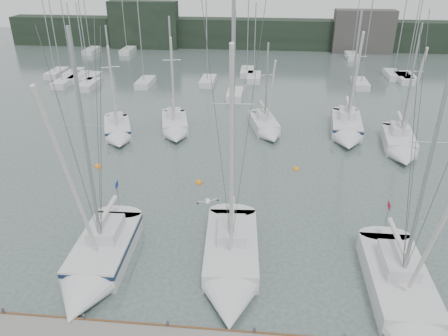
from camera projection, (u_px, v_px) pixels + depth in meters
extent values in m
plane|color=#42514E|center=(220.00, 277.00, 23.78)|extent=(160.00, 160.00, 0.00)
cube|color=black|center=(257.00, 34.00, 77.79)|extent=(90.00, 4.00, 5.00)
cube|color=black|center=(144.00, 25.00, 77.11)|extent=(12.00, 3.00, 8.00)
cube|color=#3D3A38|center=(363.00, 32.00, 73.97)|extent=(10.00, 3.00, 7.00)
cube|color=silver|center=(393.00, 75.00, 60.54)|extent=(1.80, 4.50, 0.90)
cylinder|color=#999CA1|center=(402.00, 25.00, 57.09)|extent=(0.12, 0.12, 12.51)
cube|color=silver|center=(145.00, 83.00, 57.05)|extent=(1.80, 4.50, 0.90)
cylinder|color=#999CA1|center=(140.00, 38.00, 53.98)|extent=(0.12, 0.12, 10.78)
cube|color=silver|center=(89.00, 85.00, 56.08)|extent=(1.80, 4.50, 0.90)
cylinder|color=#999CA1|center=(82.00, 44.00, 53.27)|extent=(0.12, 0.12, 9.61)
cube|color=silver|center=(352.00, 56.00, 71.18)|extent=(1.80, 4.50, 0.90)
cylinder|color=#999CA1|center=(358.00, 14.00, 67.78)|extent=(0.12, 0.12, 12.27)
cube|color=silver|center=(208.00, 82.00, 57.61)|extent=(1.80, 4.50, 0.90)
cylinder|color=#999CA1|center=(207.00, 34.00, 54.38)|extent=(0.12, 0.12, 11.52)
cube|color=silver|center=(247.00, 72.00, 61.99)|extent=(1.80, 4.50, 0.90)
cylinder|color=#999CA1|center=(248.00, 27.00, 58.71)|extent=(0.12, 0.12, 11.72)
cube|color=silver|center=(57.00, 74.00, 61.31)|extent=(1.80, 4.50, 0.90)
cylinder|color=#999CA1|center=(47.00, 29.00, 58.10)|extent=(0.12, 0.12, 11.45)
cube|color=silver|center=(407.00, 78.00, 59.38)|extent=(1.80, 4.50, 0.90)
cylinder|color=#999CA1|center=(418.00, 28.00, 55.96)|extent=(0.12, 0.12, 12.35)
cube|color=silver|center=(91.00, 78.00, 58.97)|extent=(1.80, 4.50, 0.90)
cylinder|color=#999CA1|center=(83.00, 35.00, 55.95)|extent=(0.12, 0.12, 10.58)
cube|color=silver|center=(80.00, 78.00, 59.37)|extent=(1.80, 4.50, 0.90)
cylinder|color=#999CA1|center=(72.00, 40.00, 56.65)|extent=(0.12, 0.12, 9.23)
cube|color=silver|center=(128.00, 51.00, 74.94)|extent=(1.80, 4.50, 0.90)
cylinder|color=#999CA1|center=(124.00, 18.00, 72.02)|extent=(0.12, 0.12, 10.15)
cube|color=silver|center=(404.00, 79.00, 58.82)|extent=(1.80, 4.50, 0.90)
cylinder|color=#999CA1|center=(415.00, 25.00, 55.23)|extent=(0.12, 0.12, 13.11)
cube|color=silver|center=(254.00, 78.00, 59.30)|extent=(1.80, 4.50, 0.90)
cylinder|color=#999CA1|center=(255.00, 40.00, 56.59)|extent=(0.12, 0.12, 9.22)
cube|color=silver|center=(64.00, 83.00, 57.12)|extent=(1.80, 4.50, 0.90)
cylinder|color=#999CA1|center=(55.00, 40.00, 54.18)|extent=(0.12, 0.12, 10.24)
cube|color=silver|center=(360.00, 84.00, 56.52)|extent=(1.80, 4.50, 0.90)
cylinder|color=#999CA1|center=(368.00, 36.00, 53.33)|extent=(0.12, 0.12, 11.31)
cube|color=silver|center=(235.00, 95.00, 52.36)|extent=(1.80, 4.50, 0.90)
cylinder|color=#999CA1|center=(235.00, 53.00, 49.62)|extent=(0.12, 0.12, 9.35)
cube|color=silver|center=(74.00, 74.00, 61.08)|extent=(1.80, 4.50, 0.90)
cylinder|color=#999CA1|center=(66.00, 33.00, 58.08)|extent=(0.12, 0.12, 10.48)
cube|color=silver|center=(92.00, 51.00, 74.87)|extent=(1.80, 4.50, 0.90)
cylinder|color=#999CA1|center=(86.00, 16.00, 71.84)|extent=(0.12, 0.12, 10.62)
cube|color=silver|center=(106.00, 250.00, 25.15)|extent=(3.08, 5.99, 1.52)
cone|color=silver|center=(78.00, 303.00, 21.38)|extent=(3.00, 2.61, 2.93)
cube|color=silver|center=(106.00, 229.00, 25.10)|extent=(1.67, 2.41, 0.71)
cylinder|color=#999CA1|center=(87.00, 148.00, 21.79)|extent=(0.18, 0.18, 11.78)
cylinder|color=silver|center=(108.00, 210.00, 25.30)|extent=(0.35, 2.90, 0.28)
cube|color=#0E1E35|center=(104.00, 243.00, 24.92)|extent=(3.10, 6.01, 0.25)
cube|color=navy|center=(117.00, 185.00, 26.81)|extent=(0.03, 0.55, 0.36)
cube|color=silver|center=(231.00, 249.00, 25.30)|extent=(3.39, 6.64, 1.39)
cone|color=silver|center=(230.00, 308.00, 21.18)|extent=(3.14, 2.96, 2.96)
cube|color=silver|center=(232.00, 230.00, 25.25)|extent=(1.80, 2.69, 0.65)
cylinder|color=#999CA1|center=(232.00, 131.00, 21.48)|extent=(0.17, 0.17, 13.76)
cylinder|color=silver|center=(232.00, 210.00, 25.62)|extent=(0.47, 3.17, 0.26)
cube|color=navy|center=(233.00, 185.00, 27.29)|extent=(0.05, 0.50, 0.33)
cube|color=silver|center=(397.00, 283.00, 22.70)|extent=(3.00, 6.85, 1.48)
cube|color=silver|center=(398.00, 261.00, 22.65)|extent=(1.64, 2.74, 0.69)
cylinder|color=#999CA1|center=(428.00, 168.00, 19.15)|extent=(0.18, 0.18, 12.39)
cylinder|color=silver|center=(397.00, 237.00, 23.02)|extent=(0.29, 3.34, 0.28)
cube|color=#A5162F|center=(389.00, 206.00, 24.78)|extent=(0.02, 0.53, 0.36)
cube|color=silver|center=(118.00, 130.00, 42.08)|extent=(3.81, 5.20, 1.40)
cone|color=silver|center=(119.00, 143.00, 39.18)|extent=(2.89, 2.69, 2.34)
cube|color=silver|center=(116.00, 118.00, 42.02)|extent=(1.85, 2.20, 0.65)
cylinder|color=#999CA1|center=(111.00, 77.00, 39.44)|extent=(0.17, 0.17, 9.04)
cylinder|color=silver|center=(115.00, 108.00, 42.05)|extent=(1.03, 2.24, 0.26)
cube|color=#0E1E35|center=(117.00, 125.00, 41.87)|extent=(3.83, 5.23, 0.23)
cube|color=silver|center=(175.00, 125.00, 43.22)|extent=(3.42, 5.23, 1.43)
cone|color=silver|center=(176.00, 138.00, 40.18)|extent=(2.79, 2.55, 2.38)
cube|color=silver|center=(174.00, 113.00, 43.18)|extent=(1.71, 2.17, 0.67)
cylinder|color=#999CA1|center=(172.00, 70.00, 40.45)|extent=(0.17, 0.17, 9.60)
cylinder|color=silver|center=(173.00, 103.00, 43.22)|extent=(0.80, 2.35, 0.27)
cube|color=silver|center=(264.00, 125.00, 43.14)|extent=(3.21, 4.94, 1.36)
cone|color=silver|center=(272.00, 138.00, 40.27)|extent=(2.59, 2.41, 2.18)
cube|color=silver|center=(263.00, 114.00, 43.09)|extent=(1.60, 2.05, 0.64)
cylinder|color=#999CA1|center=(267.00, 83.00, 40.88)|extent=(0.16, 0.16, 7.40)
cylinder|color=silver|center=(263.00, 105.00, 43.13)|extent=(0.78, 2.22, 0.25)
cube|color=silver|center=(346.00, 126.00, 42.73)|extent=(3.33, 6.27, 1.58)
cone|color=silver|center=(348.00, 143.00, 38.96)|extent=(2.99, 2.84, 2.75)
cube|color=silver|center=(347.00, 113.00, 42.67)|extent=(1.74, 2.55, 0.74)
cylinder|color=#999CA1|center=(354.00, 67.00, 39.71)|extent=(0.19, 0.19, 10.19)
cylinder|color=silver|center=(348.00, 102.00, 42.83)|extent=(0.59, 2.96, 0.30)
cube|color=#0E1E35|center=(347.00, 121.00, 42.49)|extent=(3.36, 6.29, 0.26)
cube|color=silver|center=(398.00, 142.00, 39.33)|extent=(3.09, 5.55, 1.50)
cone|color=silver|center=(404.00, 160.00, 36.02)|extent=(2.74, 2.54, 2.50)
cube|color=silver|center=(399.00, 128.00, 39.27)|extent=(1.61, 2.26, 0.70)
cylinder|color=#999CA1|center=(411.00, 83.00, 36.51)|extent=(0.18, 0.18, 9.60)
cylinder|color=silver|center=(400.00, 117.00, 39.36)|extent=(0.57, 2.61, 0.28)
sphere|color=orange|center=(199.00, 183.00, 33.36)|extent=(0.54, 0.54, 0.54)
sphere|color=orange|center=(296.00, 169.00, 35.43)|extent=(0.50, 0.50, 0.50)
sphere|color=orange|center=(98.00, 167.00, 35.82)|extent=(0.57, 0.57, 0.57)
ellipsoid|color=white|center=(208.00, 201.00, 18.83)|extent=(0.34, 0.44, 0.18)
cube|color=gray|center=(202.00, 202.00, 18.75)|extent=(0.41, 0.27, 0.10)
cube|color=gray|center=(213.00, 200.00, 18.89)|extent=(0.41, 0.27, 0.10)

